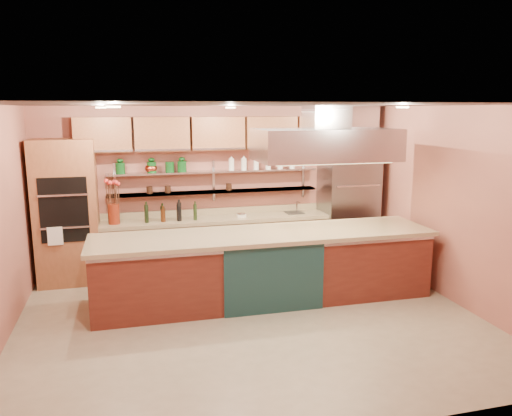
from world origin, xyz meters
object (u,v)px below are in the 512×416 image
object	(u,v)px
copper_kettle	(150,168)
flower_vase	(114,214)
kitchen_scale	(241,214)
green_canister	(170,167)
refrigerator	(348,205)
island	(265,266)

from	to	relation	value
copper_kettle	flower_vase	bearing A→B (deg)	-160.18
kitchen_scale	green_canister	distance (m)	1.45
kitchen_scale	refrigerator	bearing A→B (deg)	20.41
island	flower_vase	distance (m)	2.64
green_canister	kitchen_scale	bearing A→B (deg)	-10.64
island	green_canister	distance (m)	2.44
flower_vase	kitchen_scale	bearing A→B (deg)	0.00
island	flower_vase	world-z (taller)	flower_vase
island	flower_vase	size ratio (longest dim) A/B	14.86
island	kitchen_scale	bearing A→B (deg)	90.56
refrigerator	island	xyz separation A→B (m)	(-1.98, -1.47, -0.55)
copper_kettle	green_canister	distance (m)	0.32
island	kitchen_scale	distance (m)	1.55
kitchen_scale	copper_kettle	bearing A→B (deg)	-167.68
island	green_canister	bearing A→B (deg)	125.05
refrigerator	kitchen_scale	bearing A→B (deg)	179.71
copper_kettle	green_canister	xyz separation A→B (m)	(0.32, 0.00, 0.02)
refrigerator	flower_vase	size ratio (longest dim) A/B	6.48
refrigerator	flower_vase	world-z (taller)	refrigerator
island	green_canister	xyz separation A→B (m)	(-1.18, 1.70, 1.30)
copper_kettle	green_canister	size ratio (longest dim) A/B	1.01
refrigerator	kitchen_scale	world-z (taller)	refrigerator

